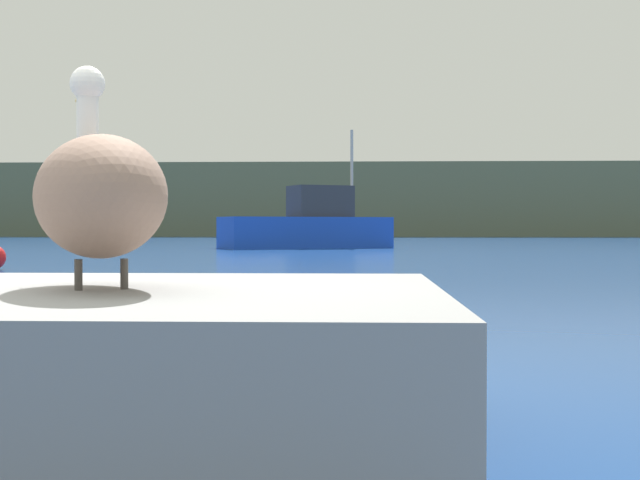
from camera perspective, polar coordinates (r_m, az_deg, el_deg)
hillside_backdrop at (r=76.94m, az=1.24°, el=2.49°), size 140.00×11.45×6.02m
pier_dock at (r=3.55m, az=-13.86°, el=-8.25°), size 2.61×2.28×0.65m
pelican at (r=3.52m, az=-13.93°, el=2.88°), size 0.85×1.34×0.91m
fishing_boat_blue at (r=35.52m, az=-0.70°, el=0.90°), size 7.00×4.94×4.79m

